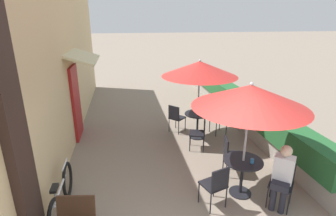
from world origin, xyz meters
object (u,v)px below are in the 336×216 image
Objects in this scene: patio_table_near at (242,170)px; patio_umbrella_mid at (200,69)px; patio_table_mid at (198,120)px; cafe_chair_near_left at (231,153)px; cafe_chair_near_right at (216,184)px; bicycle_leaning at (61,197)px; cafe_chair_near_back at (282,180)px; cafe_chair_mid_right at (176,116)px; seated_patron_near_back at (282,175)px; coffee_cup_near at (252,161)px; patio_umbrella_near at (250,96)px; cafe_chair_mid_left at (217,117)px; cafe_chair_mid_back at (200,131)px.

patio_umbrella_mid is at bearing 93.09° from patio_table_near.
cafe_chair_near_left is at bearing -84.16° from patio_table_mid.
cafe_chair_near_left is 1.25m from cafe_chair_near_right.
bicycle_leaning is at bearing -140.13° from patio_table_mid.
cafe_chair_near_right and cafe_chair_near_back have the same top height.
cafe_chair_mid_right is 4.16m from bicycle_leaning.
patio_umbrella_mid is (-0.74, 3.09, 1.52)m from cafe_chair_near_back.
cafe_chair_mid_right is 0.48× the size of bicycle_leaning.
seated_patron_near_back is 0.55× the size of patio_umbrella_mid.
cafe_chair_near_back is 0.20m from seated_patron_near_back.
cafe_chair_near_back is at bearing -34.41° from patio_table_near.
coffee_cup_near is at bearing -29.46° from cafe_chair_mid_right.
cafe_chair_near_left is at bearing -84.16° from patio_umbrella_mid.
cafe_chair_near_back is 0.48× the size of bicycle_leaning.
cafe_chair_near_left is 1.15× the size of patio_table_mid.
patio_umbrella_near reaches higher than cafe_chair_mid_right.
seated_patron_near_back is at bearing 76.39° from cafe_chair_mid_left.
coffee_cup_near is 3.38m from cafe_chair_mid_right.
patio_umbrella_near is 3.56m from cafe_chair_mid_right.
bicycle_leaning is (-3.44, -0.75, -0.15)m from cafe_chair_near_left.
cafe_chair_mid_right is (-0.81, 3.27, -0.28)m from coffee_cup_near.
patio_umbrella_mid reaches higher than cafe_chair_mid_back.
cafe_chair_mid_back is (-0.39, 2.09, -0.28)m from coffee_cup_near.
patio_table_near is at bearing 134.41° from coffee_cup_near.
cafe_chair_mid_right is at bearing 71.20° from cafe_chair_near_right.
cafe_chair_mid_left is (0.68, 0.24, -1.52)m from patio_umbrella_mid.
patio_table_mid is 0.72m from cafe_chair_mid_back.
cafe_chair_near_right is 3.03m from patio_table_mid.
cafe_chair_near_right and cafe_chair_mid_back have the same top height.
cafe_chair_mid_back is 0.48× the size of bicycle_leaning.
patio_table_near is at bearing 6.08° from cafe_chair_near_left.
cafe_chair_near_back is at bearing -5.60° from bicycle_leaning.
bicycle_leaning is (-3.24, -2.71, -0.17)m from patio_table_mid.
cafe_chair_mid_right is (-0.55, 0.47, -0.02)m from patio_table_mid.
patio_umbrella_near is 2.63× the size of cafe_chair_mid_back.
patio_umbrella_mid reaches higher than seated_patron_near_back.
patio_umbrella_near reaches higher than cafe_chair_near_right.
cafe_chair_mid_back is at bearing -154.62° from cafe_chair_near_left.
cafe_chair_mid_back is at bearing 100.67° from coffee_cup_near.
cafe_chair_near_right is 1.00× the size of cafe_chair_mid_left.
cafe_chair_mid_back reaches higher than coffee_cup_near.
cafe_chair_near_right is 0.38× the size of patio_umbrella_mid.
patio_table_mid is 0.87× the size of cafe_chair_mid_right.
cafe_chair_mid_back is 3.70m from bicycle_leaning.
cafe_chair_mid_back is (-0.87, 2.38, 0.00)m from cafe_chair_near_back.
patio_umbrella_mid is at bearing 6.08° from cafe_chair_mid_left.
patio_umbrella_mid is 2.63× the size of cafe_chair_mid_left.
patio_umbrella_mid is at bearing 95.34° from coffee_cup_near.
bicycle_leaning is at bearing -67.25° from cafe_chair_near_left.
cafe_chair_mid_left reaches higher than patio_table_near.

